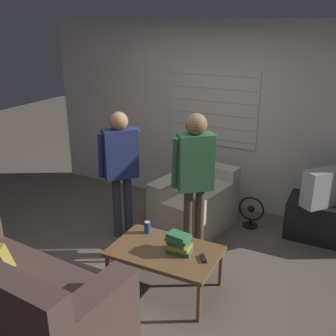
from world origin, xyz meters
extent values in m
plane|color=#665B51|center=(0.00, 0.00, 0.00)|extent=(16.00, 16.00, 0.00)
cube|color=silver|center=(0.00, 2.03, 1.27)|extent=(5.20, 0.06, 2.55)
cube|color=silver|center=(-0.02, 1.99, 1.41)|extent=(1.26, 0.02, 1.05)
cube|color=#A4A099|center=(-0.02, 1.98, 0.98)|extent=(1.24, 0.00, 0.01)
cube|color=#A4A099|center=(-0.02, 1.98, 1.15)|extent=(1.24, 0.00, 0.01)
cube|color=#A4A099|center=(-0.02, 1.98, 1.32)|extent=(1.24, 0.00, 0.01)
cube|color=#A4A099|center=(-0.02, 1.98, 1.50)|extent=(1.24, 0.00, 0.01)
cube|color=#A4A099|center=(-0.02, 1.98, 1.67)|extent=(1.24, 0.00, 0.01)
cube|color=#A4A099|center=(-0.02, 1.98, 1.85)|extent=(1.24, 0.00, 0.01)
cube|color=#4C3833|center=(-0.57, -1.17, 0.24)|extent=(1.99, 1.07, 0.48)
cube|color=#4C3833|center=(0.27, -1.24, 0.58)|extent=(0.32, 0.92, 0.21)
cube|color=beige|center=(0.04, 1.23, 0.21)|extent=(1.01, 1.03, 0.42)
cube|color=beige|center=(0.10, 1.56, 0.60)|extent=(0.87, 0.36, 0.35)
cube|color=beige|center=(0.34, 1.17, 0.52)|extent=(0.41, 0.90, 0.19)
cube|color=beige|center=(-0.26, 1.29, 0.52)|extent=(0.41, 0.90, 0.19)
cube|color=brown|center=(0.30, -0.11, 0.42)|extent=(1.04, 0.66, 0.04)
cylinder|color=brown|center=(-0.18, 0.18, 0.20)|extent=(0.04, 0.04, 0.40)
cylinder|color=brown|center=(0.78, 0.18, 0.20)|extent=(0.04, 0.04, 0.40)
cylinder|color=brown|center=(-0.18, -0.40, 0.20)|extent=(0.04, 0.04, 0.40)
cylinder|color=brown|center=(0.78, -0.40, 0.20)|extent=(0.04, 0.04, 0.40)
cube|color=black|center=(1.64, 1.64, 0.24)|extent=(0.95, 0.51, 0.48)
cube|color=#B2B2B7|center=(1.64, 1.64, 0.70)|extent=(0.66, 0.74, 0.44)
cube|color=navy|center=(1.56, 1.71, 0.70)|extent=(0.44, 0.53, 0.36)
cylinder|color=#33384C|center=(-0.69, 0.56, 0.39)|extent=(0.10, 0.10, 0.78)
cylinder|color=#33384C|center=(-0.59, 0.66, 0.39)|extent=(0.10, 0.10, 0.78)
cube|color=navy|center=(-0.64, 0.61, 1.07)|extent=(0.41, 0.43, 0.58)
sphere|color=#A87A56|center=(-0.64, 0.61, 1.46)|extent=(0.21, 0.21, 0.21)
cylinder|color=navy|center=(-0.81, 0.47, 1.06)|extent=(0.16, 0.15, 0.56)
cylinder|color=navy|center=(-0.68, 0.93, 1.19)|extent=(0.43, 0.39, 0.35)
cube|color=white|center=(-0.85, 1.08, 1.05)|extent=(0.09, 0.09, 0.12)
cylinder|color=#4C4233|center=(0.26, 0.55, 0.41)|extent=(0.10, 0.10, 0.82)
cylinder|color=#4C4233|center=(0.37, 0.63, 0.41)|extent=(0.10, 0.10, 0.82)
cube|color=#336642|center=(0.31, 0.59, 1.12)|extent=(0.41, 0.39, 0.61)
sphere|color=#846042|center=(0.31, 0.59, 1.53)|extent=(0.23, 0.23, 0.23)
cylinder|color=#336642|center=(0.13, 0.49, 1.11)|extent=(0.15, 0.17, 0.59)
cylinder|color=#336642|center=(0.31, 0.93, 1.29)|extent=(0.41, 0.49, 0.29)
cube|color=white|center=(0.14, 1.14, 1.18)|extent=(0.08, 0.08, 0.13)
cube|color=#33754C|center=(0.45, -0.09, 0.46)|extent=(0.24, 0.16, 0.04)
cube|color=gold|center=(0.45, -0.08, 0.51)|extent=(0.22, 0.17, 0.04)
cube|color=#33754C|center=(0.44, -0.09, 0.55)|extent=(0.21, 0.15, 0.04)
cube|color=#33754C|center=(0.43, -0.07, 0.59)|extent=(0.22, 0.18, 0.03)
cube|color=#33754C|center=(0.43, -0.09, 0.62)|extent=(0.21, 0.15, 0.04)
cylinder|color=#194C9E|center=(-0.01, 0.11, 0.50)|extent=(0.07, 0.07, 0.12)
cylinder|color=silver|center=(-0.01, 0.11, 0.57)|extent=(0.06, 0.06, 0.00)
cube|color=black|center=(0.70, -0.10, 0.46)|extent=(0.11, 0.13, 0.02)
cylinder|color=black|center=(0.73, 1.53, 0.01)|extent=(0.20, 0.20, 0.02)
cylinder|color=black|center=(0.73, 1.53, 0.06)|extent=(0.03, 0.03, 0.08)
torus|color=black|center=(0.73, 1.53, 0.25)|extent=(0.33, 0.02, 0.33)
sphere|color=black|center=(0.73, 1.53, 0.25)|extent=(0.09, 0.09, 0.09)
camera|label=1|loc=(1.79, -3.03, 2.51)|focal=42.00mm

